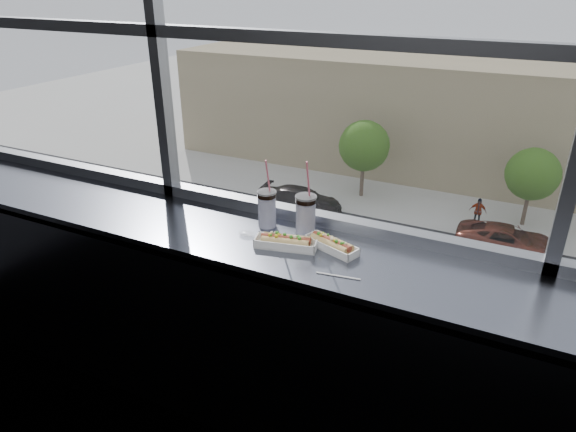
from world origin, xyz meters
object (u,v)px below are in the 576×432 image
at_px(soda_cup_left, 267,207).
at_px(loose_straw, 338,276).
at_px(hotdog_tray_left, 286,242).
at_px(pedestrian_b, 478,209).
at_px(car_near_c, 482,315).
at_px(car_far_b, 508,236).
at_px(car_near_a, 165,235).
at_px(tree_left, 364,146).
at_px(car_far_a, 301,196).
at_px(wrapper, 246,234).
at_px(hotdog_tray_right, 331,244).
at_px(car_near_b, 326,276).
at_px(soda_cup_right, 306,213).
at_px(tree_center, 533,174).

xyz_separation_m(soda_cup_left, loose_straw, (0.50, -0.30, -0.10)).
distance_m(hotdog_tray_left, pedestrian_b, 29.33).
xyz_separation_m(hotdog_tray_left, car_near_c, (0.53, 16.30, -10.93)).
xyz_separation_m(car_far_b, pedestrian_b, (-1.86, 2.83, 0.02)).
distance_m(car_near_a, tree_left, 13.83).
xyz_separation_m(car_far_a, tree_left, (2.51, 4.00, 2.41)).
bearing_deg(wrapper, loose_straw, -16.10).
xyz_separation_m(hotdog_tray_right, soda_cup_left, (-0.38, 0.09, 0.08)).
bearing_deg(car_near_a, wrapper, -135.83).
bearing_deg(loose_straw, car_near_a, 124.31).
distance_m(hotdog_tray_left, car_far_a, 28.87).
height_order(hotdog_tray_right, car_far_a, hotdog_tray_right).
bearing_deg(car_near_b, hotdog_tray_right, -153.84).
relative_size(car_far_a, tree_left, 1.15).
bearing_deg(car_near_b, car_far_a, 36.21).
xyz_separation_m(hotdog_tray_right, loose_straw, (0.11, -0.21, -0.02)).
height_order(soda_cup_right, tree_center, soda_cup_right).
distance_m(hotdog_tray_right, car_near_a, 24.74).
bearing_deg(wrapper, soda_cup_left, 74.76).
relative_size(car_near_c, pedestrian_b, 3.46).
xyz_separation_m(car_near_a, pedestrian_b, (13.93, 10.83, -0.19)).
xyz_separation_m(hotdog_tray_left, soda_cup_left, (-0.19, 0.16, 0.08)).
bearing_deg(car_far_b, tree_center, -8.68).
bearing_deg(wrapper, pedestrian_b, 91.67).
distance_m(soda_cup_left, tree_center, 29.60).
relative_size(car_far_b, car_far_a, 0.97).
distance_m(wrapper, tree_center, 29.71).
bearing_deg(hotdog_tray_left, tree_left, 93.94).
xyz_separation_m(car_near_c, tree_center, (0.90, 12.00, 1.96)).
bearing_deg(car_far_a, soda_cup_left, -160.54).
bearing_deg(car_near_a, car_near_b, -87.95).
xyz_separation_m(hotdog_tray_right, soda_cup_right, (-0.17, 0.09, 0.09)).
relative_size(tree_left, tree_center, 1.09).
height_order(wrapper, car_near_b, wrapper).
distance_m(hotdog_tray_left, car_near_a, 24.66).
height_order(hotdog_tray_right, pedestrian_b, hotdog_tray_right).
height_order(soda_cup_left, soda_cup_right, soda_cup_right).
height_order(loose_straw, tree_left, loose_straw).
bearing_deg(pedestrian_b, car_far_a, -164.10).
relative_size(car_near_c, car_near_a, 0.99).
height_order(soda_cup_right, car_far_a, soda_cup_right).
bearing_deg(wrapper, hotdog_tray_right, 7.37).
bearing_deg(car_near_c, tree_center, -0.44).
distance_m(hotdog_tray_right, car_near_b, 20.57).
xyz_separation_m(soda_cup_left, car_far_b, (1.04, 24.14, -11.20)).
height_order(soda_cup_left, tree_left, soda_cup_left).
xyz_separation_m(soda_cup_left, car_near_c, (0.72, 16.14, -11.01)).
height_order(car_far_b, car_near_a, car_near_a).
xyz_separation_m(hotdog_tray_left, car_near_a, (-14.95, 16.30, -10.92)).
bearing_deg(car_near_c, soda_cup_right, -177.97).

